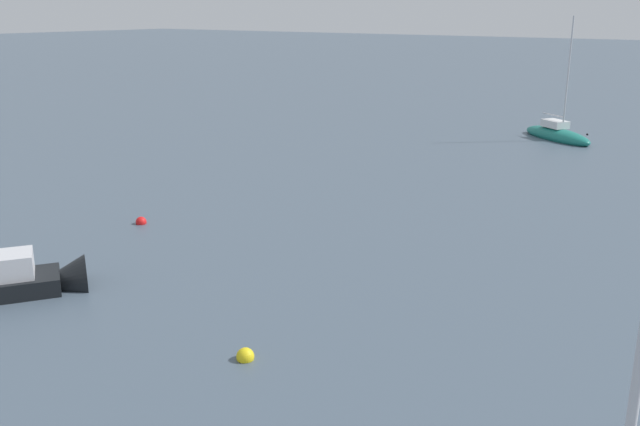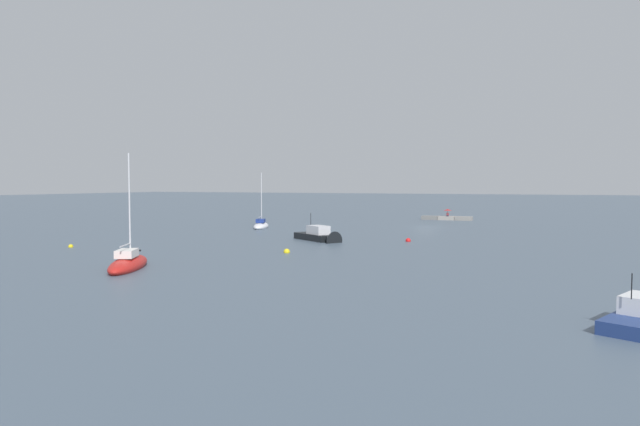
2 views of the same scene
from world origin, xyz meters
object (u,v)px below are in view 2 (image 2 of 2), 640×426
umbrella_open_red (448,210)px  mooring_buoy_mid (287,252)px  mooring_buoy_near (71,247)px  motorboat_black_near (320,237)px  sailboat_red_far (128,264)px  person_seated_maroon_left (448,215)px  mooring_buoy_far (408,241)px  sailboat_white_near (261,226)px

umbrella_open_red → mooring_buoy_mid: bearing=83.7°
umbrella_open_red → mooring_buoy_near: size_ratio=2.95×
umbrella_open_red → motorboat_black_near: (6.90, 40.62, -1.37)m
motorboat_black_near → sailboat_red_far: bearing=20.7°
umbrella_open_red → mooring_buoy_mid: (5.67, 51.57, -1.67)m
mooring_buoy_near → mooring_buoy_mid: mooring_buoy_mid is taller
person_seated_maroon_left → umbrella_open_red: 0.87m
umbrella_open_red → mooring_buoy_far: umbrella_open_red is taller
motorboat_black_near → mooring_buoy_near: 25.53m
sailboat_white_near → mooring_buoy_near: 28.86m
mooring_buoy_mid → mooring_buoy_far: mooring_buoy_mid is taller
umbrella_open_red → mooring_buoy_near: bearing=63.9°
umbrella_open_red → sailboat_red_far: 65.70m
umbrella_open_red → mooring_buoy_far: size_ratio=2.48×
sailboat_white_near → mooring_buoy_far: 25.60m
umbrella_open_red → motorboat_black_near: size_ratio=0.20×
sailboat_white_near → mooring_buoy_mid: bearing=-76.1°
umbrella_open_red → motorboat_black_near: bearing=80.4°
sailboat_red_far → mooring_buoy_far: 30.72m
umbrella_open_red → mooring_buoy_mid: size_ratio=2.37×
person_seated_maroon_left → motorboat_black_near: 41.09m
mooring_buoy_mid → mooring_buoy_far: 16.11m
sailboat_white_near → mooring_buoy_near: sailboat_white_near is taller
person_seated_maroon_left → umbrella_open_red: umbrella_open_red is taller
sailboat_white_near → motorboat_black_near: 19.49m
person_seated_maroon_left → motorboat_black_near: bearing=73.8°
umbrella_open_red → mooring_buoy_near: 62.24m
sailboat_white_near → mooring_buoy_mid: 28.67m
motorboat_black_near → mooring_buoy_near: motorboat_black_near is taller
umbrella_open_red → person_seated_maroon_left: bearing=94.4°
mooring_buoy_far → sailboat_white_near: bearing=-22.7°
motorboat_black_near → mooring_buoy_mid: 11.02m
umbrella_open_red → motorboat_black_near: motorboat_black_near is taller
person_seated_maroon_left → sailboat_white_near: 34.88m
sailboat_white_near → motorboat_black_near: size_ratio=1.22×
person_seated_maroon_left → motorboat_black_near: size_ratio=0.11×
umbrella_open_red → mooring_buoy_far: bearing=93.3°
mooring_buoy_near → mooring_buoy_far: bearing=-148.2°
sailboat_red_far → mooring_buoy_mid: size_ratio=15.46×
person_seated_maroon_left → mooring_buoy_far: bearing=86.9°
sailboat_white_near → mooring_buoy_near: (5.95, 28.24, -0.24)m
umbrella_open_red → mooring_buoy_mid: 51.91m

